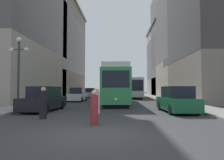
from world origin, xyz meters
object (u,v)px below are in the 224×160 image
transit_bus (134,87)px  parked_car_left_near (90,93)px  pedestrian_crossing_near (94,109)px  lamp_post_left_near (19,61)px  parked_car_left_mid (78,95)px  streetcar (117,85)px  pedestrian_crossing_far (43,104)px  pedestrian_on_sidewalk (97,102)px  parked_car_right_far (177,100)px  parked_car_left_far (44,99)px

transit_bus → parked_car_left_near: transit_bus is taller
transit_bus → pedestrian_crossing_near: transit_bus is taller
lamp_post_left_near → parked_car_left_mid: bearing=81.0°
streetcar → parked_car_left_mid: bearing=145.4°
parked_car_left_near → pedestrian_crossing_far: (1.47, -27.34, -0.03)m
pedestrian_crossing_far → pedestrian_on_sidewalk: (2.70, 2.41, -0.05)m
parked_car_right_far → pedestrian_on_sidewalk: (-5.50, -1.05, -0.08)m
pedestrian_on_sidewalk → pedestrian_crossing_far: bearing=68.6°
streetcar → pedestrian_crossing_far: streetcar is taller
pedestrian_on_sidewalk → pedestrian_crossing_near: bearing=121.6°
pedestrian_on_sidewalk → parked_car_left_near: bearing=-53.6°
parked_car_left_near → parked_car_left_mid: bearing=-91.1°
transit_bus → pedestrian_on_sidewalk: size_ratio=7.66×
transit_bus → pedestrian_on_sidewalk: bearing=-97.7°
lamp_post_left_near → pedestrian_on_sidewalk: bearing=-12.3°
streetcar → parked_car_left_near: streetcar is taller
parked_car_left_far → lamp_post_left_near: bearing=-169.0°
parked_car_right_far → lamp_post_left_near: (-11.57, 0.27, 2.85)m
streetcar → lamp_post_left_near: bearing=-131.0°
streetcar → parked_car_right_far: (4.37, -8.66, -1.26)m
pedestrian_crossing_near → pedestrian_on_sidewalk: size_ratio=0.97×
pedestrian_on_sidewalk → lamp_post_left_near: lamp_post_left_near is taller
transit_bus → parked_car_left_mid: (-8.33, -10.53, -1.10)m
parked_car_right_far → transit_bus: bearing=-89.1°
pedestrian_crossing_far → parked_car_left_far: bearing=21.5°
pedestrian_on_sidewalk → lamp_post_left_near: (-6.07, 1.32, 2.93)m
streetcar → pedestrian_crossing_near: 13.96m
parked_car_left_far → lamp_post_left_near: lamp_post_left_near is taller
pedestrian_crossing_near → pedestrian_crossing_far: (-3.04, 1.76, 0.07)m
pedestrian_crossing_far → pedestrian_on_sidewalk: bearing=-47.1°
streetcar → pedestrian_crossing_near: (-0.78, -13.87, -1.36)m
streetcar → parked_car_left_far: streetcar is taller
parked_car_left_mid → lamp_post_left_near: lamp_post_left_near is taller
parked_car_left_near → parked_car_left_far: same height
parked_car_left_near → lamp_post_left_near: (-1.90, -23.61, 2.85)m
parked_car_left_far → parked_car_left_near: bearing=93.4°
parked_car_right_far → lamp_post_left_near: size_ratio=0.89×
parked_car_left_mid → parked_car_right_far: size_ratio=0.93×
parked_car_left_far → pedestrian_crossing_near: 7.31m
pedestrian_crossing_near → pedestrian_on_sidewalk: bearing=-148.7°
parked_car_left_far → pedestrian_on_sidewalk: size_ratio=3.09×
parked_car_left_mid → parked_car_right_far: (9.67, -12.27, 0.00)m
parked_car_left_far → pedestrian_crossing_near: bearing=-48.4°
streetcar → pedestrian_crossing_far: 12.77m
streetcar → parked_car_right_far: streetcar is taller
parked_car_right_far → pedestrian_on_sidewalk: size_ratio=2.89×
parked_car_left_near → pedestrian_crossing_far: 27.38m
parked_car_left_mid → lamp_post_left_near: bearing=-98.1°
pedestrian_crossing_far → lamp_post_left_near: bearing=43.3°
transit_bus → parked_car_left_far: size_ratio=2.48×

